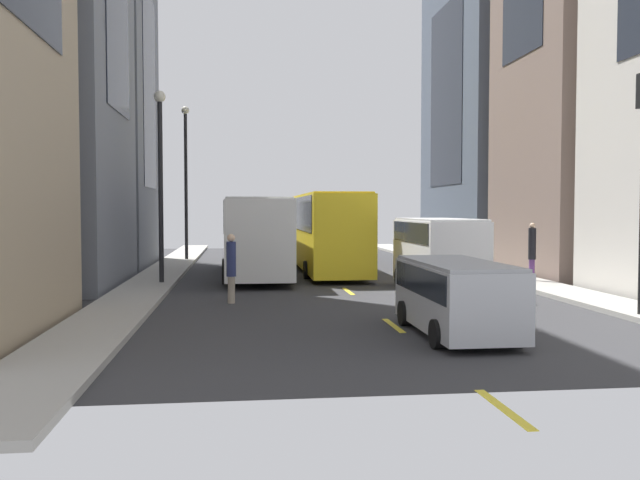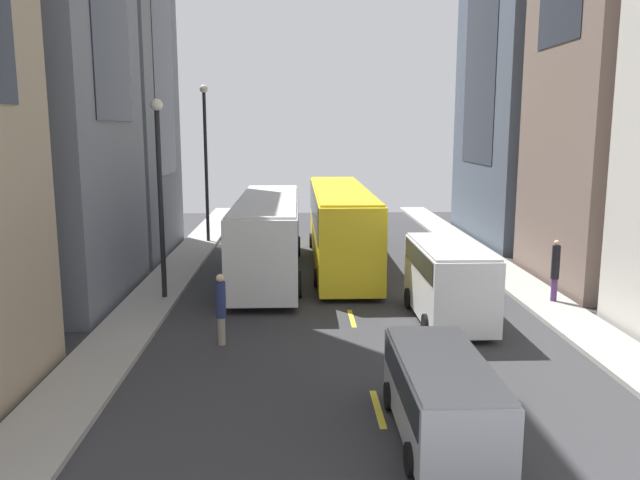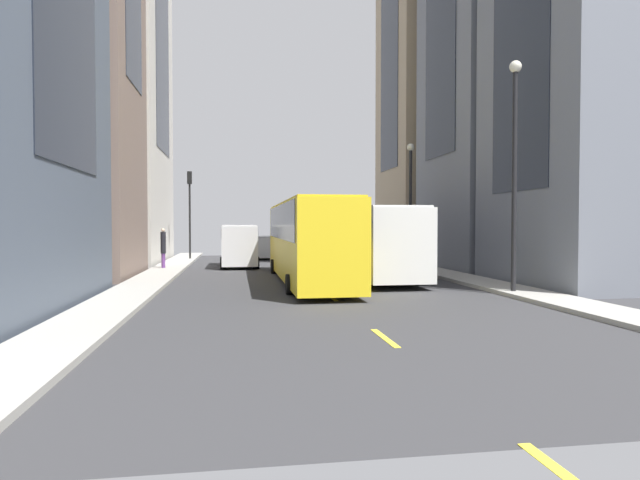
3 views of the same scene
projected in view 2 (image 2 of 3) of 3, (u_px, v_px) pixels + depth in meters
The scene contains 19 objects.
ground_plane at pixel (338, 272), 28.36m from camera, with size 40.27×40.27×0.00m, color #333335.
sidewalk_west at pixel (175, 272), 28.09m from camera, with size 1.89×44.00×0.15m, color #9E9B93.
sidewalk_east at pixel (499, 269), 28.60m from camera, with size 1.89×44.00×0.15m, color #9E9B93.
lane_stripe_1 at pixel (378, 409), 14.58m from camera, with size 0.16×2.00×0.01m, color yellow.
lane_stripe_2 at pixel (352, 318), 21.47m from camera, with size 0.16×2.00×0.01m, color yellow.
lane_stripe_3 at pixel (338, 272), 28.36m from camera, with size 0.16×2.00×0.01m, color yellow.
lane_stripe_4 at pixel (330, 244), 35.24m from camera, with size 0.16×2.00×0.01m, color yellow.
lane_stripe_5 at pixel (325, 225), 42.13m from camera, with size 0.16×2.00×0.01m, color yellow.
lane_stripe_6 at pixel (321, 211), 49.02m from camera, with size 0.16×2.00×0.01m, color yellow.
building_west_2 at pixel (92, 74), 31.15m from camera, with size 6.99×8.11×17.78m.
building_east_2 at pixel (548, 66), 35.39m from camera, with size 7.64×10.86×19.33m.
city_bus_white at pixel (268, 229), 27.62m from camera, with size 2.81×12.57×3.35m.
streetcar_yellow at pixel (340, 219), 29.66m from camera, with size 2.70×13.93×3.59m.
delivery_van_white at pixel (449, 277), 20.94m from camera, with size 2.25×5.09×2.58m.
car_silver_0 at pixel (442, 392), 13.05m from camera, with size 1.93×4.54×1.71m.
pedestrian_crossing_near at pixel (221, 307), 18.68m from camera, with size 0.30×0.30×2.14m.
pedestrian_walking_far at pixel (555, 268), 22.91m from camera, with size 0.29×0.29×2.23m.
streetlamp_near at pixel (160, 178), 22.93m from camera, with size 0.44×0.44×7.19m.
streetlamp_far at pixel (206, 149), 34.51m from camera, with size 0.44×0.44×8.42m.
Camera 2 is at (-1.81, -27.63, 6.33)m, focal length 35.90 mm.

